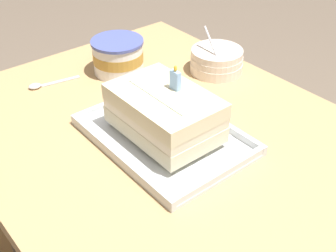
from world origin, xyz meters
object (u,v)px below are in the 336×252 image
ice_cream_tub (118,56)px  serving_spoon_near_tray (41,85)px  foil_tray (164,136)px  birthday_cake (164,112)px  bowl_stack (217,61)px

ice_cream_tub → serving_spoon_near_tray: bearing=-106.1°
serving_spoon_near_tray → foil_tray: bearing=15.6°
ice_cream_tub → birthday_cake: bearing=-17.1°
ice_cream_tub → serving_spoon_near_tray: 0.22m
birthday_cake → bowl_stack: birthday_cake is taller
bowl_stack → serving_spoon_near_tray: 0.47m
foil_tray → ice_cream_tub: (-0.32, 0.10, 0.04)m
birthday_cake → serving_spoon_near_tray: (-0.38, -0.11, -0.07)m
serving_spoon_near_tray → bowl_stack: bearing=61.3°
ice_cream_tub → serving_spoon_near_tray: ice_cream_tub is taller
birthday_cake → ice_cream_tub: bearing=162.9°
serving_spoon_near_tray → ice_cream_tub: bearing=73.9°
foil_tray → bowl_stack: bowl_stack is taller
birthday_cake → serving_spoon_near_tray: birthday_cake is taller
birthday_cake → serving_spoon_near_tray: bearing=-164.4°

